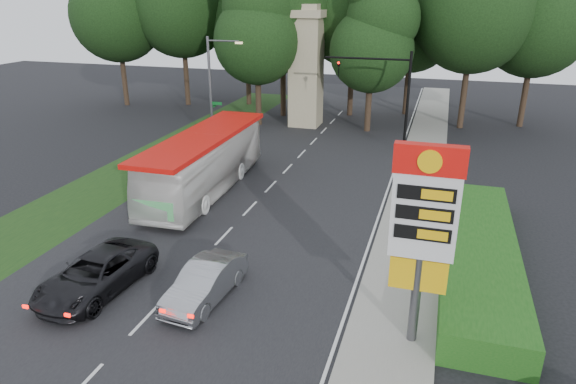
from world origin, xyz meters
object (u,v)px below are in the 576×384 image
(streetlight_signs, at_px, (213,86))
(monument, at_px, (306,66))
(gas_station_pylon, at_px, (424,221))
(transit_bus, at_px, (205,163))
(suv_charcoal, at_px, (96,274))
(traffic_signal_mast, at_px, (390,87))
(sedan_silver, at_px, (205,282))

(streetlight_signs, xyz_separation_m, monument, (4.99, 7.99, 0.67))
(streetlight_signs, bearing_deg, gas_station_pylon, -51.04)
(gas_station_pylon, xyz_separation_m, transit_bus, (-12.65, 10.84, -2.75))
(gas_station_pylon, distance_m, suv_charcoal, 12.56)
(transit_bus, bearing_deg, traffic_signal_mast, 48.54)
(transit_bus, relative_size, sedan_silver, 2.81)
(streetlight_signs, height_order, transit_bus, streetlight_signs)
(gas_station_pylon, relative_size, suv_charcoal, 1.28)
(traffic_signal_mast, height_order, streetlight_signs, streetlight_signs)
(sedan_silver, xyz_separation_m, suv_charcoal, (-4.30, -0.68, 0.03))
(traffic_signal_mast, bearing_deg, sedan_silver, -100.94)
(streetlight_signs, relative_size, sedan_silver, 1.84)
(gas_station_pylon, height_order, traffic_signal_mast, traffic_signal_mast)
(suv_charcoal, bearing_deg, traffic_signal_mast, 73.83)
(gas_station_pylon, height_order, streetlight_signs, streetlight_signs)
(monument, bearing_deg, traffic_signal_mast, -38.00)
(streetlight_signs, relative_size, transit_bus, 0.66)
(gas_station_pylon, relative_size, streetlight_signs, 0.86)
(traffic_signal_mast, distance_m, suv_charcoal, 24.20)
(traffic_signal_mast, height_order, monument, monument)
(gas_station_pylon, xyz_separation_m, monument, (-11.20, 28.01, 0.66))
(suv_charcoal, bearing_deg, monument, 93.02)
(traffic_signal_mast, distance_m, transit_bus, 14.72)
(gas_station_pylon, distance_m, streetlight_signs, 25.74)
(gas_station_pylon, xyz_separation_m, sedan_silver, (-7.70, 0.36, -3.73))
(streetlight_signs, bearing_deg, sedan_silver, -66.64)
(sedan_silver, relative_size, suv_charcoal, 0.81)
(streetlight_signs, distance_m, sedan_silver, 21.73)
(traffic_signal_mast, bearing_deg, monument, 142.00)
(suv_charcoal, bearing_deg, gas_station_pylon, 6.15)
(transit_bus, bearing_deg, streetlight_signs, 108.91)
(transit_bus, distance_m, sedan_silver, 11.62)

